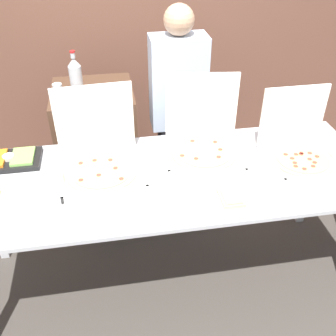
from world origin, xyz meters
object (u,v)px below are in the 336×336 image
(pizza_box_near_left, at_px, (203,141))
(veggie_tray, at_px, (9,160))
(pizza_box_far_right, at_px, (100,159))
(paper_plate_front_right, at_px, (231,198))
(pizza_box_near_right, at_px, (300,149))
(soda_bottle, at_px, (76,77))
(soda_can_silver, at_px, (58,92))
(person_guest_plaid, at_px, (177,115))

(pizza_box_near_left, xyz_separation_m, veggie_tray, (-1.19, 0.08, -0.06))
(pizza_box_far_right, height_order, paper_plate_front_right, pizza_box_far_right)
(pizza_box_near_right, bearing_deg, pizza_box_far_right, 175.40)
(veggie_tray, xyz_separation_m, soda_bottle, (0.42, 0.55, 0.28))
(pizza_box_near_right, xyz_separation_m, pizza_box_far_right, (-1.21, 0.09, 0.01))
(soda_can_silver, bearing_deg, pizza_box_far_right, -69.15)
(pizza_box_near_left, bearing_deg, paper_plate_front_right, -77.83)
(pizza_box_far_right, distance_m, person_guest_plaid, 0.89)
(pizza_box_near_left, xyz_separation_m, soda_bottle, (-0.77, 0.63, 0.22))
(soda_bottle, height_order, soda_can_silver, soda_bottle)
(pizza_box_near_right, bearing_deg, veggie_tray, 171.30)
(soda_bottle, bearing_deg, person_guest_plaid, -4.83)
(paper_plate_front_right, xyz_separation_m, soda_can_silver, (-0.94, 1.07, 0.21))
(pizza_box_near_right, relative_size, paper_plate_front_right, 1.84)
(pizza_box_near_right, distance_m, person_guest_plaid, 0.98)
(pizza_box_far_right, xyz_separation_m, pizza_box_near_left, (0.64, 0.09, -0.00))
(pizza_box_near_right, relative_size, soda_can_silver, 3.50)
(veggie_tray, bearing_deg, pizza_box_far_right, -16.96)
(soda_can_silver, distance_m, person_guest_plaid, 0.88)
(pizza_box_near_left, bearing_deg, veggie_tray, -175.80)
(pizza_box_near_right, relative_size, pizza_box_far_right, 0.85)
(soda_bottle, relative_size, person_guest_plaid, 0.20)
(soda_can_silver, xyz_separation_m, person_guest_plaid, (0.84, -0.01, -0.25))
(pizza_box_far_right, relative_size, pizza_box_near_left, 0.96)
(pizza_box_far_right, relative_size, veggie_tray, 1.37)
(soda_bottle, height_order, person_guest_plaid, person_guest_plaid)
(pizza_box_far_right, height_order, pizza_box_near_left, pizza_box_far_right)
(soda_can_silver, bearing_deg, pizza_box_near_left, -32.81)
(paper_plate_front_right, bearing_deg, person_guest_plaid, 94.95)
(paper_plate_front_right, distance_m, person_guest_plaid, 1.06)
(soda_can_silver, bearing_deg, pizza_box_near_right, -27.52)
(soda_bottle, distance_m, person_guest_plaid, 0.79)
(pizza_box_far_right, bearing_deg, paper_plate_front_right, -33.78)
(pizza_box_far_right, relative_size, paper_plate_front_right, 2.17)
(pizza_box_near_right, relative_size, person_guest_plaid, 0.26)
(pizza_box_near_left, height_order, person_guest_plaid, person_guest_plaid)
(pizza_box_far_right, distance_m, soda_can_silver, 0.73)
(pizza_box_far_right, height_order, soda_bottle, soda_bottle)
(veggie_tray, relative_size, soda_bottle, 1.13)
(pizza_box_near_right, xyz_separation_m, soda_can_silver, (-1.46, 0.76, 0.14))
(veggie_tray, height_order, person_guest_plaid, person_guest_plaid)
(soda_bottle, relative_size, soda_can_silver, 2.65)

